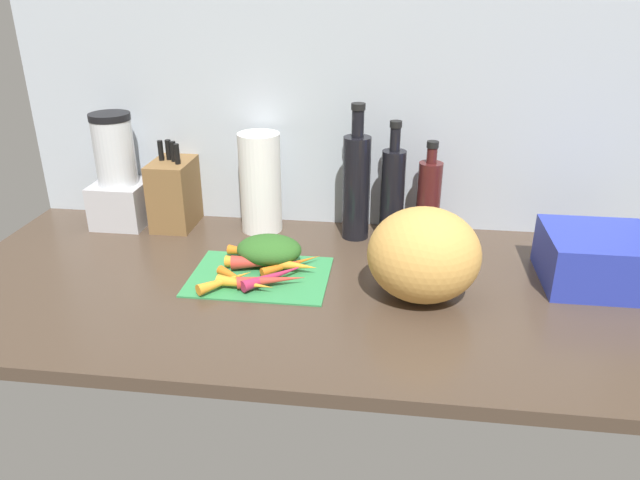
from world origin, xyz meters
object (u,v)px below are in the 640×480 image
(carrot_7, at_px, (238,278))
(carrot_9, at_px, (226,281))
(carrot_1, at_px, (247,252))
(carrot_5, at_px, (295,265))
(carrot_10, at_px, (292,264))
(winter_squash, at_px, (424,255))
(carrot_3, at_px, (245,284))
(paper_towel_roll, at_px, (260,183))
(bottle_1, at_px, (392,192))
(blender_appliance, at_px, (118,178))
(bottle_0, at_px, (356,185))
(bottle_2, at_px, (428,199))
(carrot_4, at_px, (272,280))
(carrot_8, at_px, (266,262))
(carrot_6, at_px, (266,251))
(cutting_board, at_px, (260,276))
(knife_block, at_px, (174,193))
(carrot_2, at_px, (275,276))
(dish_rack, at_px, (596,259))
(carrot_0, at_px, (252,263))

(carrot_7, bearing_deg, carrot_9, -142.14)
(carrot_1, distance_m, carrot_5, 0.15)
(carrot_10, bearing_deg, winter_squash, -16.50)
(carrot_3, height_order, carrot_10, carrot_3)
(paper_towel_roll, relative_size, bottle_1, 0.85)
(carrot_1, distance_m, bottle_1, 0.41)
(carrot_9, bearing_deg, winter_squash, 2.43)
(carrot_5, relative_size, blender_appliance, 0.34)
(bottle_0, relative_size, bottle_2, 1.34)
(bottle_2, bearing_deg, carrot_5, -141.38)
(winter_squash, distance_m, bottle_2, 0.33)
(carrot_4, distance_m, carrot_8, 0.09)
(carrot_6, height_order, carrot_7, carrot_6)
(cutting_board, height_order, bottle_1, bottle_1)
(knife_block, relative_size, bottle_2, 0.90)
(carrot_9, distance_m, knife_block, 0.43)
(carrot_3, bearing_deg, knife_block, 128.71)
(cutting_board, xyz_separation_m, blender_appliance, (-0.46, 0.28, 0.13))
(carrot_4, bearing_deg, carrot_8, 109.51)
(carrot_6, xyz_separation_m, winter_squash, (0.38, -0.15, 0.08))
(carrot_2, xyz_separation_m, bottle_1, (0.26, 0.30, 0.11))
(carrot_1, xyz_separation_m, dish_rack, (0.82, -0.02, 0.04))
(carrot_9, bearing_deg, blender_appliance, 139.14)
(knife_block, distance_m, bottle_2, 0.70)
(knife_block, distance_m, dish_rack, 1.10)
(winter_squash, xyz_separation_m, bottle_0, (-0.17, 0.32, 0.04))
(carrot_7, relative_size, carrot_9, 0.90)
(carrot_0, relative_size, bottle_2, 0.49)
(cutting_board, distance_m, carrot_8, 0.04)
(cutting_board, height_order, carrot_8, carrot_8)
(carrot_1, xyz_separation_m, bottle_0, (0.26, 0.18, 0.13))
(cutting_board, distance_m, carrot_4, 0.07)
(carrot_1, height_order, carrot_7, carrot_1)
(carrot_3, height_order, bottle_1, bottle_1)
(bottle_2, bearing_deg, carrot_0, -149.52)
(winter_squash, height_order, dish_rack, winter_squash)
(carrot_4, bearing_deg, dish_rack, 9.83)
(carrot_2, bearing_deg, carrot_8, 119.13)
(carrot_2, xyz_separation_m, carrot_7, (-0.08, -0.02, -0.00))
(carrot_8, bearing_deg, cutting_board, -108.64)
(carrot_0, xyz_separation_m, bottle_2, (0.42, 0.25, 0.09))
(carrot_10, bearing_deg, carrot_3, -126.15)
(carrot_6, height_order, dish_rack, dish_rack)
(carrot_5, bearing_deg, carrot_7, -148.54)
(carrot_4, bearing_deg, carrot_10, 71.98)
(carrot_8, bearing_deg, blender_appliance, 152.44)
(cutting_board, xyz_separation_m, carrot_5, (0.08, 0.03, 0.02))
(carrot_3, relative_size, bottle_1, 0.42)
(carrot_1, bearing_deg, cutting_board, -60.42)
(carrot_0, xyz_separation_m, carrot_9, (-0.04, -0.10, -0.00))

